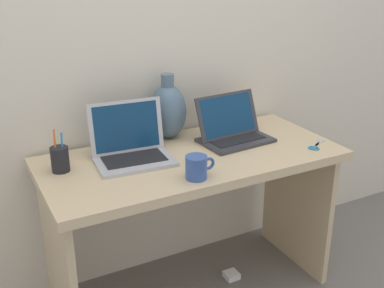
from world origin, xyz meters
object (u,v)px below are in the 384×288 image
laptop_left (130,145)px  power_brick (231,275)px  scissors (315,146)px  pen_cup (60,159)px  laptop_right (232,128)px  green_vase (168,111)px  coffee_mug (197,167)px

laptop_left → power_brick: (0.47, -0.09, -0.77)m
power_brick → scissors: bearing=-30.4°
laptop_left → pen_cup: bearing=178.3°
laptop_right → power_brick: bearing=-107.0°
laptop_right → green_vase: size_ratio=1.10×
coffee_mug → scissors: coffee_mug is taller
laptop_left → laptop_right: bearing=-1.5°
laptop_right → pen_cup: laptop_right is taller
coffee_mug → pen_cup: pen_cup is taller
green_vase → pen_cup: (-0.54, -0.14, -0.08)m
scissors → laptop_right: bearing=138.6°
pen_cup → power_brick: (0.77, -0.09, -0.76)m
coffee_mug → scissors: bearing=3.2°
green_vase → scissors: bearing=-38.0°
laptop_left → green_vase: bearing=31.6°
laptop_left → scissors: 0.83m
laptop_left → pen_cup: laptop_left is taller
laptop_right → coffee_mug: laptop_right is taller
laptop_left → coffee_mug: 0.34m
laptop_left → power_brick: size_ratio=4.81×
coffee_mug → scissors: 0.63m
laptop_left → power_brick: bearing=-10.2°
laptop_left → pen_cup: size_ratio=1.91×
coffee_mug → scissors: size_ratio=0.89×
laptop_left → scissors: laptop_left is taller
green_vase → coffee_mug: green_vase is taller
power_brick → laptop_right: bearing=73.0°
laptop_right → green_vase: green_vase is taller
laptop_right → coffee_mug: size_ratio=2.72×
scissors → green_vase: bearing=142.0°
laptop_left → green_vase: green_vase is taller
coffee_mug → laptop_right: bearing=40.3°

